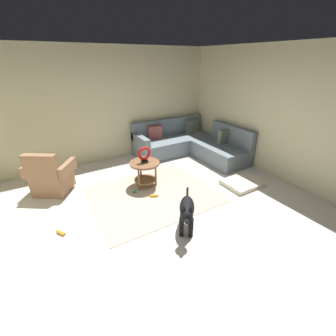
{
  "coord_description": "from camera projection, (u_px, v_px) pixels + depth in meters",
  "views": [
    {
      "loc": [
        -1.52,
        -2.7,
        2.39
      ],
      "look_at": [
        0.45,
        0.6,
        0.55
      ],
      "focal_mm": 24.38,
      "sensor_mm": 36.0,
      "label": 1
    }
  ],
  "objects": [
    {
      "name": "ground_plane",
      "position": [
        163.0,
        219.0,
        3.85
      ],
      "size": [
        6.0,
        6.0,
        0.1
      ],
      "primitive_type": "cube",
      "color": "silver"
    },
    {
      "name": "dog_toy_rope",
      "position": [
        61.0,
        233.0,
        3.43
      ],
      "size": [
        0.13,
        0.17,
        0.05
      ],
      "primitive_type": "cylinder",
      "rotation": [
        0.0,
        1.57,
        2.1
      ],
      "color": "orange",
      "rests_on": "ground_plane"
    },
    {
      "name": "torus_sculpture",
      "position": [
        144.0,
        154.0,
        4.45
      ],
      "size": [
        0.28,
        0.08,
        0.33
      ],
      "color": "black",
      "rests_on": "side_table"
    },
    {
      "name": "wall_back",
      "position": [
        103.0,
        106.0,
        5.52
      ],
      "size": [
        6.0,
        0.12,
        2.7
      ],
      "primitive_type": "cube",
      "color": "beige",
      "rests_on": "ground_plane"
    },
    {
      "name": "dog_toy_ball",
      "position": [
        134.0,
        191.0,
        4.49
      ],
      "size": [
        0.07,
        0.07,
        0.07
      ],
      "primitive_type": "sphere",
      "color": "green",
      "rests_on": "ground_plane"
    },
    {
      "name": "dog_toy_bone",
      "position": [
        154.0,
        196.0,
        4.36
      ],
      "size": [
        0.19,
        0.14,
        0.06
      ],
      "primitive_type": "ellipsoid",
      "rotation": [
        0.0,
        0.0,
        2.67
      ],
      "color": "orange",
      "rests_on": "ground_plane"
    },
    {
      "name": "armchair",
      "position": [
        51.0,
        177.0,
        4.4
      ],
      "size": [
        1.0,
        0.94,
        0.88
      ],
      "rotation": [
        0.0,
        0.0,
        -0.58
      ],
      "color": "#936B4C",
      "rests_on": "ground_plane"
    },
    {
      "name": "wall_right",
      "position": [
        289.0,
        116.0,
        4.6
      ],
      "size": [
        0.12,
        6.0,
        2.7
      ],
      "primitive_type": "cube",
      "color": "beige",
      "rests_on": "ground_plane"
    },
    {
      "name": "side_table",
      "position": [
        145.0,
        168.0,
        4.58
      ],
      "size": [
        0.6,
        0.6,
        0.54
      ],
      "color": "brown",
      "rests_on": "ground_plane"
    },
    {
      "name": "area_rug",
      "position": [
        152.0,
        195.0,
        4.44
      ],
      "size": [
        2.3,
        1.9,
        0.01
      ],
      "primitive_type": "cube",
      "color": "#BCAD93",
      "rests_on": "ground_plane"
    },
    {
      "name": "dog_bed_mat",
      "position": [
        243.0,
        183.0,
        4.78
      ],
      "size": [
        0.8,
        0.6,
        0.09
      ],
      "primitive_type": "cube",
      "color": "beige",
      "rests_on": "ground_plane"
    },
    {
      "name": "dog",
      "position": [
        187.0,
        210.0,
        3.35
      ],
      "size": [
        0.54,
        0.72,
        0.63
      ],
      "rotation": [
        0.0,
        0.0,
        2.52
      ],
      "color": "black",
      "rests_on": "ground_plane"
    },
    {
      "name": "sectional_couch",
      "position": [
        190.0,
        145.0,
        6.18
      ],
      "size": [
        2.2,
        2.25,
        0.88
      ],
      "color": "slate",
      "rests_on": "ground_plane"
    }
  ]
}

